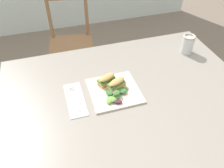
{
  "coord_description": "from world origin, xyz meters",
  "views": [
    {
      "loc": [
        -0.26,
        -0.9,
        1.6
      ],
      "look_at": [
        0.01,
        -0.0,
        0.76
      ],
      "focal_mm": 36.73,
      "sensor_mm": 36.0,
      "label": 1
    }
  ],
  "objects_px": {
    "sandwich_half_front": "(117,84)",
    "sandwich_half_back": "(107,79)",
    "fork_on_napkin": "(74,97)",
    "mason_jar_iced_tea": "(187,45)",
    "plate_lunch": "(114,91)",
    "dining_table": "(128,108)",
    "chair_wooden_far": "(71,43)"
  },
  "relations": [
    {
      "from": "plate_lunch",
      "to": "fork_on_napkin",
      "type": "relative_size",
      "value": 1.43
    },
    {
      "from": "sandwich_half_front",
      "to": "fork_on_napkin",
      "type": "xyz_separation_m",
      "value": [
        -0.23,
        0.0,
        -0.03
      ]
    },
    {
      "from": "plate_lunch",
      "to": "sandwich_half_front",
      "type": "height_order",
      "value": "sandwich_half_front"
    },
    {
      "from": "sandwich_half_front",
      "to": "mason_jar_iced_tea",
      "type": "xyz_separation_m",
      "value": [
        0.55,
        0.21,
        0.02
      ]
    },
    {
      "from": "dining_table",
      "to": "fork_on_napkin",
      "type": "distance_m",
      "value": 0.31
    },
    {
      "from": "fork_on_napkin",
      "to": "sandwich_half_back",
      "type": "bearing_deg",
      "value": 14.28
    },
    {
      "from": "sandwich_half_back",
      "to": "fork_on_napkin",
      "type": "bearing_deg",
      "value": -165.72
    },
    {
      "from": "sandwich_half_back",
      "to": "mason_jar_iced_tea",
      "type": "height_order",
      "value": "mason_jar_iced_tea"
    },
    {
      "from": "sandwich_half_front",
      "to": "sandwich_half_back",
      "type": "height_order",
      "value": "same"
    },
    {
      "from": "plate_lunch",
      "to": "fork_on_napkin",
      "type": "bearing_deg",
      "value": 175.52
    },
    {
      "from": "chair_wooden_far",
      "to": "fork_on_napkin",
      "type": "bearing_deg",
      "value": -96.42
    },
    {
      "from": "chair_wooden_far",
      "to": "sandwich_half_back",
      "type": "xyz_separation_m",
      "value": [
        0.08,
        -0.97,
        0.33
      ]
    },
    {
      "from": "dining_table",
      "to": "sandwich_half_back",
      "type": "bearing_deg",
      "value": 129.39
    },
    {
      "from": "dining_table",
      "to": "mason_jar_iced_tea",
      "type": "height_order",
      "value": "mason_jar_iced_tea"
    },
    {
      "from": "sandwich_half_front",
      "to": "sandwich_half_back",
      "type": "xyz_separation_m",
      "value": [
        -0.04,
        0.05,
        0.0
      ]
    },
    {
      "from": "fork_on_napkin",
      "to": "chair_wooden_far",
      "type": "bearing_deg",
      "value": 83.58
    },
    {
      "from": "mason_jar_iced_tea",
      "to": "fork_on_napkin",
      "type": "bearing_deg",
      "value": -165.32
    },
    {
      "from": "sandwich_half_front",
      "to": "fork_on_napkin",
      "type": "relative_size",
      "value": 0.6
    },
    {
      "from": "dining_table",
      "to": "sandwich_half_front",
      "type": "relative_size",
      "value": 12.1
    },
    {
      "from": "chair_wooden_far",
      "to": "mason_jar_iced_tea",
      "type": "xyz_separation_m",
      "value": [
        0.67,
        -0.81,
        0.35
      ]
    },
    {
      "from": "fork_on_napkin",
      "to": "plate_lunch",
      "type": "bearing_deg",
      "value": -4.48
    },
    {
      "from": "sandwich_half_back",
      "to": "chair_wooden_far",
      "type": "bearing_deg",
      "value": 94.58
    },
    {
      "from": "plate_lunch",
      "to": "fork_on_napkin",
      "type": "distance_m",
      "value": 0.22
    },
    {
      "from": "chair_wooden_far",
      "to": "fork_on_napkin",
      "type": "relative_size",
      "value": 4.68
    },
    {
      "from": "dining_table",
      "to": "plate_lunch",
      "type": "xyz_separation_m",
      "value": [
        -0.07,
        0.05,
        0.11
      ]
    },
    {
      "from": "dining_table",
      "to": "sandwich_half_back",
      "type": "height_order",
      "value": "sandwich_half_back"
    },
    {
      "from": "sandwich_half_back",
      "to": "fork_on_napkin",
      "type": "xyz_separation_m",
      "value": [
        -0.19,
        -0.05,
        -0.03
      ]
    },
    {
      "from": "chair_wooden_far",
      "to": "sandwich_half_front",
      "type": "relative_size",
      "value": 7.81
    },
    {
      "from": "plate_lunch",
      "to": "sandwich_half_back",
      "type": "height_order",
      "value": "sandwich_half_back"
    },
    {
      "from": "sandwich_half_back",
      "to": "fork_on_napkin",
      "type": "height_order",
      "value": "sandwich_half_back"
    },
    {
      "from": "fork_on_napkin",
      "to": "mason_jar_iced_tea",
      "type": "distance_m",
      "value": 0.81
    },
    {
      "from": "dining_table",
      "to": "sandwich_half_front",
      "type": "height_order",
      "value": "sandwich_half_front"
    }
  ]
}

